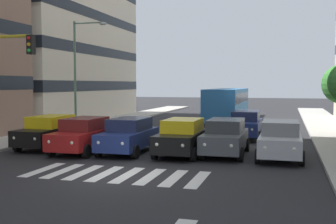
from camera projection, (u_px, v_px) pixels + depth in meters
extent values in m
plane|color=#262628|center=(116.00, 174.00, 15.74)|extent=(180.00, 180.00, 0.00)
cube|color=beige|center=(46.00, 19.00, 40.52)|extent=(11.41, 19.40, 19.42)
cube|color=black|center=(47.00, 86.00, 40.95)|extent=(11.45, 19.44, 0.90)
cube|color=black|center=(47.00, 53.00, 40.74)|extent=(11.45, 19.44, 0.90)
cube|color=black|center=(46.00, 19.00, 40.52)|extent=(11.45, 19.44, 0.90)
cube|color=silver|center=(198.00, 179.00, 14.88)|extent=(0.45, 2.80, 0.01)
cube|color=silver|center=(174.00, 178.00, 15.13)|extent=(0.45, 2.80, 0.01)
cube|color=silver|center=(150.00, 176.00, 15.38)|extent=(0.45, 2.80, 0.01)
cube|color=silver|center=(128.00, 175.00, 15.62)|extent=(0.45, 2.80, 0.01)
cube|color=silver|center=(105.00, 174.00, 15.87)|extent=(0.45, 2.80, 0.01)
cube|color=silver|center=(84.00, 172.00, 16.11)|extent=(0.45, 2.80, 0.01)
cube|color=silver|center=(63.00, 171.00, 16.36)|extent=(0.45, 2.80, 0.01)
cube|color=silver|center=(43.00, 170.00, 16.60)|extent=(0.45, 2.80, 0.01)
cube|color=#B2B7BC|center=(280.00, 143.00, 18.95)|extent=(1.80, 4.40, 0.80)
cube|color=slate|center=(281.00, 127.00, 19.09)|extent=(1.58, 2.46, 0.60)
cylinder|color=black|center=(302.00, 158.00, 17.34)|extent=(0.22, 0.64, 0.64)
cylinder|color=black|center=(258.00, 156.00, 17.83)|extent=(0.22, 0.64, 0.64)
cylinder|color=black|center=(300.00, 148.00, 20.12)|extent=(0.22, 0.64, 0.64)
cylinder|color=black|center=(262.00, 147.00, 20.62)|extent=(0.22, 0.64, 0.64)
sphere|color=white|center=(294.00, 149.00, 16.72)|extent=(0.18, 0.18, 0.18)
sphere|color=white|center=(265.00, 148.00, 17.04)|extent=(0.18, 0.18, 0.18)
cube|color=#474C51|center=(225.00, 140.00, 19.89)|extent=(1.80, 4.40, 0.80)
cube|color=#343639|center=(226.00, 125.00, 20.03)|extent=(1.58, 2.46, 0.60)
cylinder|color=black|center=(241.00, 155.00, 18.27)|extent=(0.22, 0.64, 0.64)
cylinder|color=black|center=(200.00, 153.00, 18.76)|extent=(0.22, 0.64, 0.64)
cylinder|color=black|center=(247.00, 145.00, 21.06)|extent=(0.22, 0.64, 0.64)
cylinder|color=black|center=(212.00, 144.00, 21.55)|extent=(0.22, 0.64, 0.64)
sphere|color=white|center=(231.00, 146.00, 17.66)|extent=(0.18, 0.18, 0.18)
sphere|color=white|center=(205.00, 145.00, 17.97)|extent=(0.18, 0.18, 0.18)
cube|color=black|center=(182.00, 140.00, 19.94)|extent=(1.80, 4.40, 0.80)
cube|color=yellow|center=(183.00, 125.00, 20.08)|extent=(1.58, 2.46, 0.60)
cylinder|color=black|center=(194.00, 154.00, 18.33)|extent=(0.22, 0.64, 0.64)
cylinder|color=black|center=(155.00, 152.00, 18.82)|extent=(0.22, 0.64, 0.64)
cylinder|color=black|center=(206.00, 145.00, 21.11)|extent=(0.22, 0.64, 0.64)
cylinder|color=black|center=(172.00, 144.00, 21.60)|extent=(0.22, 0.64, 0.64)
sphere|color=white|center=(183.00, 145.00, 17.71)|extent=(0.18, 0.18, 0.18)
sphere|color=white|center=(157.00, 144.00, 18.03)|extent=(0.18, 0.18, 0.18)
cube|color=navy|center=(128.00, 139.00, 20.53)|extent=(1.80, 4.40, 0.80)
cube|color=#1D2547|center=(130.00, 124.00, 20.67)|extent=(1.58, 2.46, 0.60)
cylinder|color=black|center=(135.00, 152.00, 18.92)|extent=(0.22, 0.64, 0.64)
cylinder|color=black|center=(99.00, 150.00, 19.41)|extent=(0.22, 0.64, 0.64)
cylinder|color=black|center=(155.00, 143.00, 21.70)|extent=(0.22, 0.64, 0.64)
cylinder|color=black|center=(122.00, 142.00, 22.19)|extent=(0.22, 0.64, 0.64)
sphere|color=white|center=(123.00, 143.00, 18.30)|extent=(0.18, 0.18, 0.18)
sphere|color=white|center=(99.00, 142.00, 18.62)|extent=(0.18, 0.18, 0.18)
cube|color=maroon|center=(83.00, 138.00, 20.74)|extent=(1.80, 4.40, 0.80)
cube|color=maroon|center=(85.00, 124.00, 20.88)|extent=(1.58, 2.46, 0.60)
cylinder|color=black|center=(86.00, 151.00, 19.13)|extent=(0.22, 0.64, 0.64)
cylinder|color=black|center=(52.00, 150.00, 19.62)|extent=(0.22, 0.64, 0.64)
cylinder|color=black|center=(112.00, 143.00, 21.91)|extent=(0.22, 0.64, 0.64)
cylinder|color=black|center=(81.00, 142.00, 22.40)|extent=(0.22, 0.64, 0.64)
sphere|color=white|center=(72.00, 143.00, 18.51)|extent=(0.18, 0.18, 0.18)
sphere|color=white|center=(49.00, 142.00, 18.83)|extent=(0.18, 0.18, 0.18)
cube|color=black|center=(49.00, 135.00, 22.13)|extent=(1.80, 4.40, 0.80)
cube|color=yellow|center=(51.00, 121.00, 22.27)|extent=(1.58, 2.46, 0.60)
cylinder|color=black|center=(49.00, 147.00, 20.52)|extent=(0.22, 0.64, 0.64)
cylinder|color=black|center=(18.00, 145.00, 21.01)|extent=(0.22, 0.64, 0.64)
cylinder|color=black|center=(78.00, 139.00, 23.30)|extent=(0.22, 0.64, 0.64)
cylinder|color=black|center=(49.00, 138.00, 23.79)|extent=(0.22, 0.64, 0.64)
sphere|color=white|center=(35.00, 139.00, 19.90)|extent=(0.18, 0.18, 0.18)
sphere|color=white|center=(14.00, 138.00, 20.22)|extent=(0.18, 0.18, 0.18)
cube|color=navy|center=(245.00, 127.00, 26.10)|extent=(1.80, 4.40, 0.80)
cube|color=#1D2547|center=(246.00, 116.00, 26.25)|extent=(1.58, 2.46, 0.60)
cylinder|color=black|center=(259.00, 137.00, 24.49)|extent=(0.22, 0.64, 0.64)
cylinder|color=black|center=(228.00, 136.00, 24.98)|extent=(0.22, 0.64, 0.64)
cylinder|color=black|center=(261.00, 131.00, 27.28)|extent=(0.22, 0.64, 0.64)
cylinder|color=black|center=(234.00, 130.00, 27.77)|extent=(0.22, 0.64, 0.64)
sphere|color=white|center=(252.00, 130.00, 23.88)|extent=(0.18, 0.18, 0.18)
sphere|color=white|center=(232.00, 129.00, 24.19)|extent=(0.18, 0.18, 0.18)
cube|color=#286BAD|center=(227.00, 104.00, 35.10)|extent=(2.50, 10.50, 2.50)
cube|color=black|center=(228.00, 97.00, 35.06)|extent=(2.52, 9.87, 0.80)
cylinder|color=black|center=(237.00, 123.00, 31.31)|extent=(0.28, 1.00, 1.00)
cylinder|color=black|center=(204.00, 122.00, 31.99)|extent=(0.28, 1.00, 1.00)
cylinder|color=black|center=(246.00, 116.00, 37.86)|extent=(0.28, 1.00, 1.00)
cylinder|color=black|center=(218.00, 115.00, 38.54)|extent=(0.28, 1.00, 1.00)
cube|color=black|center=(31.00, 45.00, 16.40)|extent=(0.24, 0.28, 0.76)
sphere|color=red|center=(29.00, 38.00, 16.24)|extent=(0.14, 0.14, 0.14)
sphere|color=orange|center=(29.00, 44.00, 16.26)|extent=(0.14, 0.14, 0.14)
sphere|color=green|center=(29.00, 50.00, 16.27)|extent=(0.14, 0.14, 0.14)
cylinder|color=#4C6B56|center=(75.00, 76.00, 29.35)|extent=(0.16, 0.16, 7.62)
cylinder|color=#4C6B56|center=(88.00, 23.00, 28.81)|extent=(2.18, 0.10, 0.10)
ellipsoid|color=#B7BCC1|center=(103.00, 24.00, 28.52)|extent=(0.56, 0.28, 0.20)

